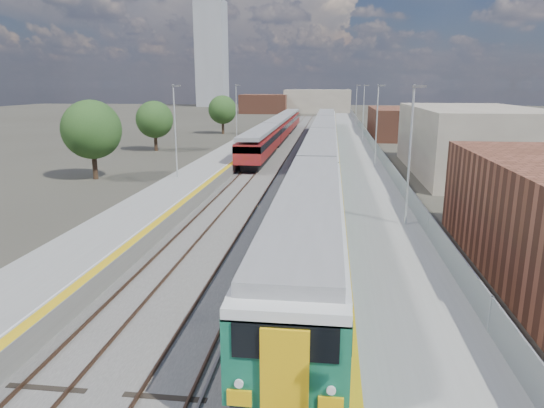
# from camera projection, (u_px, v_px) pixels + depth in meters

# --- Properties ---
(ground) EXTENTS (320.00, 320.00, 0.00)m
(ground) POSITION_uv_depth(u_px,v_px,m) (309.00, 162.00, 54.77)
(ground) COLOR #47443A
(ground) RESTS_ON ground
(ballast_bed) EXTENTS (10.50, 155.00, 0.06)m
(ballast_bed) POSITION_uv_depth(u_px,v_px,m) (291.00, 158.00, 57.44)
(ballast_bed) COLOR #565451
(ballast_bed) RESTS_ON ground
(tracks) EXTENTS (8.96, 160.00, 0.17)m
(tracks) POSITION_uv_depth(u_px,v_px,m) (297.00, 156.00, 58.96)
(tracks) COLOR #4C3323
(tracks) RESTS_ON ground
(platform_right) EXTENTS (4.70, 155.00, 8.52)m
(platform_right) POSITION_uv_depth(u_px,v_px,m) (355.00, 155.00, 56.43)
(platform_right) COLOR slate
(platform_right) RESTS_ON ground
(platform_left) EXTENTS (4.30, 155.00, 8.52)m
(platform_left) POSITION_uv_depth(u_px,v_px,m) (234.00, 153.00, 58.10)
(platform_left) COLOR slate
(platform_left) RESTS_ON ground
(buildings) EXTENTS (72.00, 185.50, 40.00)m
(buildings) POSITION_uv_depth(u_px,v_px,m) (261.00, 77.00, 139.71)
(buildings) COLOR brown
(buildings) RESTS_ON ground
(green_train) EXTENTS (3.04, 84.67, 3.35)m
(green_train) POSITION_uv_depth(u_px,v_px,m) (322.00, 144.00, 51.75)
(green_train) COLOR black
(green_train) RESTS_ON ground
(red_train) EXTENTS (2.77, 56.19, 3.50)m
(red_train) POSITION_uv_depth(u_px,v_px,m) (278.00, 129.00, 72.97)
(red_train) COLOR black
(red_train) RESTS_ON ground
(tree_a) EXTENTS (5.33, 5.33, 7.22)m
(tree_a) POSITION_uv_depth(u_px,v_px,m) (92.00, 130.00, 43.80)
(tree_a) COLOR #382619
(tree_a) RESTS_ON ground
(tree_b) EXTENTS (4.80, 4.80, 6.50)m
(tree_b) POSITION_uv_depth(u_px,v_px,m) (154.00, 120.00, 63.01)
(tree_b) COLOR #382619
(tree_b) RESTS_ON ground
(tree_c) EXTENTS (4.94, 4.94, 6.70)m
(tree_c) POSITION_uv_depth(u_px,v_px,m) (223.00, 110.00, 84.97)
(tree_c) COLOR #382619
(tree_c) RESTS_ON ground
(tree_d) EXTENTS (4.24, 4.24, 5.74)m
(tree_d) POSITION_uv_depth(u_px,v_px,m) (485.00, 124.00, 61.76)
(tree_d) COLOR #382619
(tree_d) RESTS_ON ground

